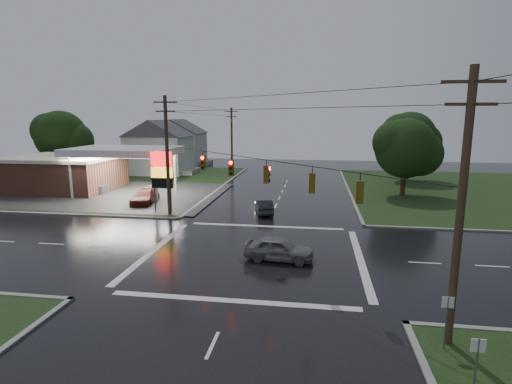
# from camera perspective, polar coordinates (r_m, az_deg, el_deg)

# --- Properties ---
(ground) EXTENTS (120.00, 120.00, 0.00)m
(ground) POSITION_cam_1_polar(r_m,az_deg,el_deg) (27.26, -0.31, -8.87)
(ground) COLOR black
(ground) RESTS_ON ground
(grass_nw) EXTENTS (36.00, 36.00, 0.08)m
(grass_nw) POSITION_cam_1_polar(r_m,az_deg,el_deg) (60.16, -21.47, 1.31)
(grass_nw) COLOR black
(grass_nw) RESTS_ON ground
(grass_ne) EXTENTS (36.00, 36.00, 0.08)m
(grass_ne) POSITION_cam_1_polar(r_m,az_deg,el_deg) (56.64, 31.29, -0.07)
(grass_ne) COLOR black
(grass_ne) RESTS_ON ground
(gas_station) EXTENTS (26.20, 18.00, 5.60)m
(gas_station) POSITION_cam_1_polar(r_m,az_deg,el_deg) (54.34, -24.64, 2.81)
(gas_station) COLOR #2D2D2D
(gas_station) RESTS_ON ground
(pylon_sign) EXTENTS (2.00, 0.35, 6.00)m
(pylon_sign) POSITION_cam_1_polar(r_m,az_deg,el_deg) (39.01, -13.32, 2.90)
(pylon_sign) COLOR #59595E
(pylon_sign) RESTS_ON ground
(utility_pole_nw) EXTENTS (2.20, 0.32, 11.00)m
(utility_pole_nw) POSITION_cam_1_polar(r_m,az_deg,el_deg) (37.53, -12.57, 5.26)
(utility_pole_nw) COLOR #382619
(utility_pole_nw) RESTS_ON ground
(utility_pole_se) EXTENTS (2.20, 0.32, 11.00)m
(utility_pole_se) POSITION_cam_1_polar(r_m,az_deg,el_deg) (17.16, 27.21, -2.03)
(utility_pole_se) COLOR #382619
(utility_pole_se) RESTS_ON ground
(utility_pole_n) EXTENTS (2.20, 0.32, 10.50)m
(utility_pole_n) POSITION_cam_1_polar(r_m,az_deg,el_deg) (64.88, -3.49, 7.50)
(utility_pole_n) COLOR #382619
(utility_pole_n) RESTS_ON ground
(traffic_signals) EXTENTS (26.87, 26.87, 1.47)m
(traffic_signals) POSITION_cam_1_polar(r_m,az_deg,el_deg) (25.79, -0.29, 4.80)
(traffic_signals) COLOR black
(traffic_signals) RESTS_ON ground
(house_near) EXTENTS (11.05, 8.48, 8.60)m
(house_near) POSITION_cam_1_polar(r_m,az_deg,el_deg) (66.40, -13.62, 6.38)
(house_near) COLOR silver
(house_near) RESTS_ON ground
(house_far) EXTENTS (11.05, 8.48, 8.60)m
(house_far) POSITION_cam_1_polar(r_m,az_deg,el_deg) (77.95, -10.99, 7.09)
(house_far) COLOR silver
(house_far) RESTS_ON ground
(tree_nw_behind) EXTENTS (8.93, 7.60, 10.00)m
(tree_nw_behind) POSITION_cam_1_polar(r_m,az_deg,el_deg) (67.09, -25.99, 7.16)
(tree_nw_behind) COLOR black
(tree_nw_behind) RESTS_ON ground
(tree_ne_near) EXTENTS (7.99, 6.80, 8.98)m
(tree_ne_near) POSITION_cam_1_polar(r_m,az_deg,el_deg) (48.58, 20.71, 5.84)
(tree_ne_near) COLOR black
(tree_ne_near) RESTS_ON ground
(tree_ne_far) EXTENTS (8.46, 7.20, 9.80)m
(tree_ne_far) POSITION_cam_1_polar(r_m,az_deg,el_deg) (60.89, 21.20, 7.26)
(tree_ne_far) COLOR black
(tree_ne_far) RESTS_ON ground
(car_north) EXTENTS (2.33, 4.34, 1.36)m
(car_north) POSITION_cam_1_polar(r_m,az_deg,el_deg) (38.19, 1.16, -2.06)
(car_north) COLOR #202429
(car_north) RESTS_ON ground
(car_crossing) EXTENTS (4.61, 2.19, 1.52)m
(car_crossing) POSITION_cam_1_polar(r_m,az_deg,el_deg) (26.01, 3.30, -8.09)
(car_crossing) COLOR slate
(car_crossing) RESTS_ON ground
(car_pump) EXTENTS (2.66, 5.35, 1.49)m
(car_pump) POSITION_cam_1_polar(r_m,az_deg,el_deg) (44.03, -15.55, -0.64)
(car_pump) COLOR #5E1E15
(car_pump) RESTS_ON ground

